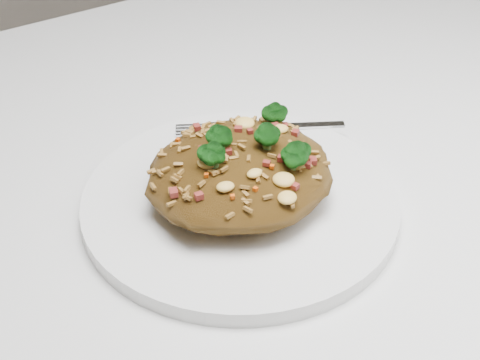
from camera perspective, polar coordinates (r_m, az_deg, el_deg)
name	(u,v)px	position (r m, az deg, el deg)	size (l,w,h in m)	color
dining_table	(175,258)	(0.66, -5.59, -6.64)	(1.20, 0.80, 0.75)	silver
plate	(240,201)	(0.56, 0.00, -1.79)	(0.27, 0.27, 0.01)	white
fried_rice	(241,165)	(0.54, 0.09, 1.31)	(0.16, 0.14, 0.07)	brown
fork	(269,127)	(0.64, 2.47, 4.54)	(0.15, 0.10, 0.00)	silver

